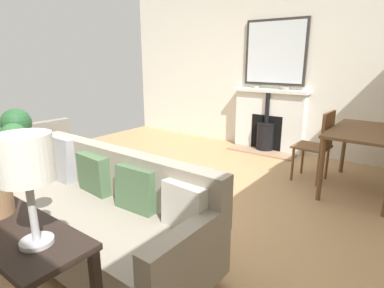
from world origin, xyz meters
name	(u,v)px	position (x,y,z in m)	size (l,w,h in m)	color
ground_plane	(154,200)	(0.00, 0.00, 0.00)	(5.56, 5.71, 0.01)	tan
wall_left	(266,67)	(-2.78, 0.00, 1.37)	(0.12, 5.71, 2.75)	silver
fireplace	(268,123)	(-2.60, 0.18, 0.46)	(0.52, 1.24, 1.03)	#9E7A5B
mirror_over_mantel	(275,53)	(-2.69, 0.18, 1.60)	(0.04, 1.02, 1.03)	#2D2823
mantel_bowl_near	(255,87)	(-2.60, -0.09, 1.05)	(0.13, 0.13, 0.04)	#9E9384
mantel_bowl_far	(284,88)	(-2.60, 0.41, 1.05)	(0.15, 0.15, 0.05)	#9E9384
sofa	(97,213)	(0.96, 0.32, 0.35)	(0.79, 2.03, 0.82)	#B2B2B7
ottoman	(171,186)	(0.03, 0.28, 0.24)	(0.73, 0.77, 0.40)	#B2B2B7
armchair_accent	(39,151)	(0.57, -1.24, 0.48)	(0.71, 0.61, 0.85)	#4C3321
table_lamp_far_end	(25,163)	(1.74, 0.99, 1.11)	(0.22, 0.22, 0.49)	#B2B2B7
dining_table	(366,138)	(-1.63, 1.77, 0.64)	(1.19, 0.73, 0.73)	brown
dining_chair_near_fireplace	(319,141)	(-1.62, 1.27, 0.53)	(0.43, 0.43, 0.90)	brown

